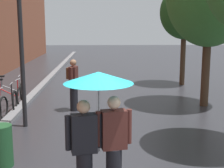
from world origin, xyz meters
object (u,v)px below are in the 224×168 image
object	(u,v)px
couple_under_umbrella	(99,117)
street_tree_2	(185,13)
pedestrian_walking_midground	(73,84)
parked_bicycle_6	(8,91)
parked_bicycle_5	(6,95)
litter_bin	(2,146)
street_lamp_post	(21,38)

from	to	relation	value
couple_under_umbrella	street_tree_2	bearing A→B (deg)	69.01
pedestrian_walking_midground	couple_under_umbrella	bearing A→B (deg)	-80.80
parked_bicycle_6	pedestrian_walking_midground	bearing A→B (deg)	-29.54
parked_bicycle_5	couple_under_umbrella	size ratio (longest dim) A/B	0.55
litter_bin	street_tree_2	bearing A→B (deg)	56.38
street_tree_2	street_lamp_post	distance (m)	8.59
street_tree_2	couple_under_umbrella	xyz separation A→B (m)	(-3.83, -9.98, -1.95)
parked_bicycle_6	litter_bin	bearing A→B (deg)	-75.28
street_tree_2	couple_under_umbrella	world-z (taller)	street_tree_2
parked_bicycle_5	couple_under_umbrella	distance (m)	7.11
street_lamp_post	pedestrian_walking_midground	world-z (taller)	street_lamp_post
couple_under_umbrella	litter_bin	size ratio (longest dim) A/B	2.47
street_tree_2	parked_bicycle_5	distance (m)	8.59
street_tree_2	parked_bicycle_5	bearing A→B (deg)	-152.17
street_tree_2	parked_bicycle_6	size ratio (longest dim) A/B	4.05
street_tree_2	street_lamp_post	size ratio (longest dim) A/B	1.09
parked_bicycle_5	pedestrian_walking_midground	bearing A→B (deg)	-16.87
parked_bicycle_6	litter_bin	distance (m)	5.86
litter_bin	pedestrian_walking_midground	world-z (taller)	pedestrian_walking_midground
street_tree_2	litter_bin	xyz separation A→B (m)	(-5.79, -8.71, -2.91)
couple_under_umbrella	street_lamp_post	world-z (taller)	street_lamp_post
street_tree_2	pedestrian_walking_midground	xyz separation A→B (m)	(-4.72, -4.50, -2.43)
parked_bicycle_6	couple_under_umbrella	bearing A→B (deg)	-63.55
parked_bicycle_5	street_lamp_post	bearing A→B (deg)	-63.20
street_tree_2	parked_bicycle_5	world-z (taller)	street_tree_2
parked_bicycle_5	street_lamp_post	distance (m)	3.38
street_tree_2	litter_bin	world-z (taller)	street_tree_2
litter_bin	pedestrian_walking_midground	distance (m)	4.37
parked_bicycle_6	pedestrian_walking_midground	world-z (taller)	pedestrian_walking_midground
couple_under_umbrella	litter_bin	world-z (taller)	couple_under_umbrella
street_tree_2	pedestrian_walking_midground	size ratio (longest dim) A/B	2.70
parked_bicycle_5	parked_bicycle_6	bearing A→B (deg)	101.42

